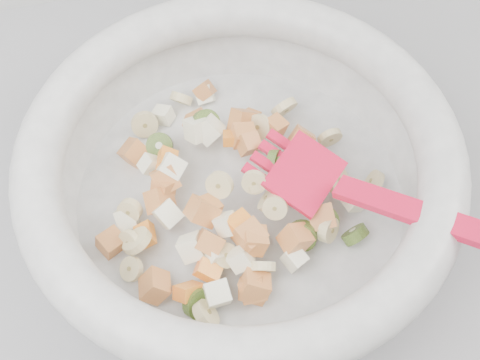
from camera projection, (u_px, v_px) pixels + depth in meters
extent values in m
cube|color=gray|center=(153.00, 336.00, 1.05)|extent=(2.00, 0.60, 0.90)
cylinder|color=silver|center=(240.00, 201.00, 0.65)|extent=(0.33, 0.33, 0.02)
torus|color=silver|center=(240.00, 157.00, 0.59)|extent=(0.40, 0.40, 0.04)
cylinder|color=beige|center=(130.00, 242.00, 0.60)|extent=(0.02, 0.03, 0.03)
cylinder|color=beige|center=(131.00, 269.00, 0.59)|extent=(0.02, 0.03, 0.02)
cylinder|color=beige|center=(225.00, 256.00, 0.59)|extent=(0.03, 0.03, 0.02)
cylinder|color=beige|center=(254.00, 182.00, 0.59)|extent=(0.03, 0.02, 0.03)
cylinder|color=beige|center=(219.00, 185.00, 0.60)|extent=(0.03, 0.03, 0.03)
cylinder|color=beige|center=(328.00, 230.00, 0.60)|extent=(0.02, 0.03, 0.03)
cylinder|color=beige|center=(137.00, 241.00, 0.60)|extent=(0.04, 0.04, 0.03)
cylinder|color=beige|center=(338.00, 181.00, 0.63)|extent=(0.03, 0.03, 0.03)
cylinder|color=beige|center=(206.00, 314.00, 0.57)|extent=(0.03, 0.04, 0.03)
cylinder|color=beige|center=(374.00, 182.00, 0.65)|extent=(0.03, 0.03, 0.03)
cylinder|color=beige|center=(262.00, 267.00, 0.58)|extent=(0.03, 0.02, 0.03)
cylinder|color=beige|center=(130.00, 210.00, 0.61)|extent=(0.03, 0.02, 0.03)
cylinder|color=beige|center=(256.00, 183.00, 0.60)|extent=(0.03, 0.03, 0.02)
cylinder|color=beige|center=(145.00, 124.00, 0.68)|extent=(0.04, 0.02, 0.04)
cylinder|color=beige|center=(284.00, 108.00, 0.68)|extent=(0.04, 0.02, 0.04)
cylinder|color=beige|center=(259.00, 127.00, 0.65)|extent=(0.03, 0.03, 0.03)
cylinder|color=beige|center=(281.00, 196.00, 0.60)|extent=(0.03, 0.02, 0.03)
cylinder|color=beige|center=(330.00, 138.00, 0.66)|extent=(0.03, 0.01, 0.03)
cylinder|color=beige|center=(275.00, 207.00, 0.59)|extent=(0.03, 0.03, 0.02)
cylinder|color=beige|center=(352.00, 191.00, 0.63)|extent=(0.02, 0.03, 0.03)
cylinder|color=beige|center=(181.00, 98.00, 0.69)|extent=(0.03, 0.03, 0.03)
cylinder|color=beige|center=(269.00, 200.00, 0.60)|extent=(0.03, 0.03, 0.03)
cube|color=gold|center=(165.00, 180.00, 0.62)|extent=(0.03, 0.03, 0.03)
cube|color=gold|center=(249.00, 144.00, 0.63)|extent=(0.02, 0.03, 0.03)
cube|color=gold|center=(111.00, 243.00, 0.61)|extent=(0.03, 0.03, 0.02)
cube|color=gold|center=(208.00, 207.00, 0.60)|extent=(0.03, 0.03, 0.02)
cube|color=gold|center=(255.00, 287.00, 0.57)|extent=(0.03, 0.03, 0.03)
cube|color=gold|center=(243.00, 121.00, 0.66)|extent=(0.03, 0.03, 0.04)
cube|color=gold|center=(155.00, 286.00, 0.58)|extent=(0.03, 0.03, 0.03)
cube|color=gold|center=(249.00, 120.00, 0.67)|extent=(0.03, 0.03, 0.03)
cube|color=gold|center=(135.00, 153.00, 0.66)|extent=(0.04, 0.04, 0.03)
cube|color=gold|center=(196.00, 123.00, 0.66)|extent=(0.03, 0.03, 0.03)
cube|color=gold|center=(253.00, 240.00, 0.58)|extent=(0.03, 0.03, 0.03)
cube|color=gold|center=(160.00, 201.00, 0.62)|extent=(0.03, 0.03, 0.04)
cube|color=gold|center=(205.00, 91.00, 0.70)|extent=(0.03, 0.03, 0.03)
cube|color=gold|center=(163.00, 188.00, 0.62)|extent=(0.03, 0.03, 0.02)
cube|color=gold|center=(295.00, 239.00, 0.59)|extent=(0.03, 0.03, 0.03)
cube|color=gold|center=(275.00, 127.00, 0.66)|extent=(0.03, 0.03, 0.02)
cube|color=gold|center=(254.00, 288.00, 0.58)|extent=(0.03, 0.03, 0.03)
cube|color=gold|center=(202.00, 211.00, 0.59)|extent=(0.04, 0.03, 0.04)
cube|color=gold|center=(209.00, 243.00, 0.59)|extent=(0.03, 0.03, 0.03)
cube|color=gold|center=(250.00, 236.00, 0.58)|extent=(0.03, 0.03, 0.03)
cube|color=gold|center=(243.00, 136.00, 0.64)|extent=(0.02, 0.02, 0.02)
cube|color=gold|center=(301.00, 140.00, 0.65)|extent=(0.03, 0.03, 0.03)
cube|color=gold|center=(322.00, 217.00, 0.60)|extent=(0.03, 0.03, 0.04)
cylinder|color=#7BAF3A|center=(160.00, 146.00, 0.66)|extent=(0.04, 0.03, 0.03)
cylinder|color=#7BAF3A|center=(355.00, 235.00, 0.61)|extent=(0.04, 0.03, 0.03)
cylinder|color=#7BAF3A|center=(206.00, 123.00, 0.66)|extent=(0.04, 0.04, 0.03)
cylinder|color=#7BAF3A|center=(198.00, 303.00, 0.58)|extent=(0.03, 0.03, 0.04)
cylinder|color=#7BAF3A|center=(274.00, 161.00, 0.62)|extent=(0.02, 0.03, 0.03)
cylinder|color=#7BAF3A|center=(302.00, 236.00, 0.60)|extent=(0.03, 0.03, 0.04)
cylinder|color=#7BAF3A|center=(326.00, 220.00, 0.61)|extent=(0.02, 0.03, 0.03)
cylinder|color=#7BAF3A|center=(304.00, 151.00, 0.65)|extent=(0.03, 0.03, 0.02)
cylinder|color=#7BAF3A|center=(282.00, 170.00, 0.61)|extent=(0.03, 0.03, 0.03)
cube|color=white|center=(297.00, 179.00, 0.62)|extent=(0.02, 0.03, 0.02)
cube|color=white|center=(197.00, 129.00, 0.65)|extent=(0.03, 0.03, 0.03)
cube|color=white|center=(355.00, 199.00, 0.62)|extent=(0.03, 0.02, 0.03)
cube|color=white|center=(127.00, 219.00, 0.62)|extent=(0.02, 0.03, 0.03)
cube|color=white|center=(217.00, 294.00, 0.57)|extent=(0.02, 0.03, 0.03)
cube|color=white|center=(192.00, 247.00, 0.59)|extent=(0.03, 0.03, 0.03)
cube|color=white|center=(163.00, 115.00, 0.69)|extent=(0.03, 0.03, 0.02)
cube|color=white|center=(172.00, 167.00, 0.62)|extent=(0.03, 0.03, 0.03)
cube|color=white|center=(226.00, 224.00, 0.59)|extent=(0.03, 0.03, 0.03)
cube|color=white|center=(213.00, 255.00, 0.59)|extent=(0.03, 0.02, 0.02)
cube|color=white|center=(168.00, 214.00, 0.61)|extent=(0.03, 0.03, 0.03)
cube|color=white|center=(205.00, 95.00, 0.70)|extent=(0.02, 0.03, 0.03)
cube|color=white|center=(297.00, 154.00, 0.63)|extent=(0.02, 0.02, 0.02)
cube|color=white|center=(241.00, 259.00, 0.58)|extent=(0.03, 0.02, 0.03)
cube|color=white|center=(294.00, 259.00, 0.59)|extent=(0.02, 0.03, 0.02)
cube|color=white|center=(150.00, 165.00, 0.64)|extent=(0.03, 0.02, 0.02)
cube|color=white|center=(209.00, 130.00, 0.65)|extent=(0.04, 0.03, 0.04)
cube|color=#FFA72E|center=(208.00, 271.00, 0.58)|extent=(0.03, 0.02, 0.02)
cube|color=#FFA72E|center=(235.00, 138.00, 0.64)|extent=(0.03, 0.02, 0.01)
cube|color=#FFA72E|center=(237.00, 222.00, 0.59)|extent=(0.03, 0.02, 0.02)
cube|color=#FFA72E|center=(145.00, 235.00, 0.61)|extent=(0.02, 0.02, 0.02)
cube|color=#FFA72E|center=(167.00, 160.00, 0.63)|extent=(0.03, 0.03, 0.02)
cube|color=#FFA72E|center=(189.00, 292.00, 0.58)|extent=(0.03, 0.03, 0.03)
cube|color=red|center=(305.00, 174.00, 0.60)|extent=(0.08, 0.08, 0.03)
cube|color=red|center=(281.00, 141.00, 0.62)|extent=(0.03, 0.03, 0.01)
cube|color=red|center=(273.00, 152.00, 0.62)|extent=(0.03, 0.03, 0.01)
cube|color=red|center=(265.00, 163.00, 0.61)|extent=(0.03, 0.03, 0.01)
cube|color=red|center=(256.00, 175.00, 0.60)|extent=(0.03, 0.03, 0.01)
cube|color=red|center=(447.00, 223.00, 0.54)|extent=(0.15, 0.15, 0.06)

